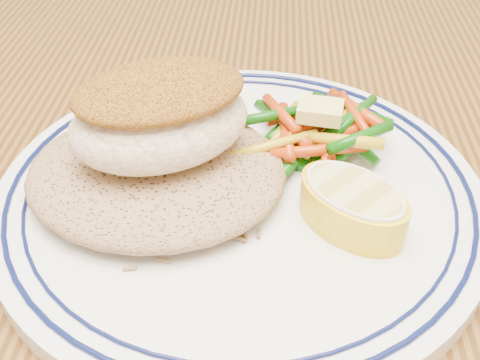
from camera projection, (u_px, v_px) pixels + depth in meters
The scene contains 7 objects.
dining_table at pixel (307, 293), 0.45m from camera, with size 1.50×0.90×0.75m.
plate at pixel (240, 193), 0.37m from camera, with size 0.30×0.30×0.02m.
rice_pilaf at pixel (156, 168), 0.36m from camera, with size 0.16×0.14×0.03m, color olive.
fish_fillet at pixel (160, 115), 0.34m from camera, with size 0.13×0.11×0.05m.
vegetable_pile at pixel (317, 133), 0.39m from camera, with size 0.11×0.10×0.03m.
butter_pat at pixel (320, 111), 0.37m from camera, with size 0.03×0.02×0.01m, color #E4D96F.
lemon_wedge at pixel (353, 204), 0.33m from camera, with size 0.09×0.09×0.03m.
Camera 1 is at (-0.03, -0.30, 1.00)m, focal length 45.00 mm.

